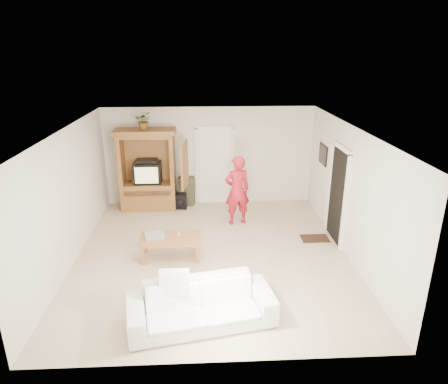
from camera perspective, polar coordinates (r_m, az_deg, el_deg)
The scene contains 19 objects.
floor at distance 8.33m, azimuth -1.68°, elevation -8.91°, with size 6.00×6.00×0.00m, color tan.
ceiling at distance 7.43m, azimuth -1.89°, elevation 8.93°, with size 6.00×6.00×0.00m, color white.
wall_back at distance 10.65m, azimuth -2.13°, elevation 5.14°, with size 5.50×5.50×0.00m, color silver.
wall_front at distance 5.08m, azimuth -1.02°, elevation -12.37°, with size 5.50×5.50×0.00m, color silver.
wall_left at distance 8.21m, azimuth -21.34°, elevation -0.81°, with size 6.00×6.00×0.00m, color silver.
wall_right at distance 8.30m, azimuth 17.56°, elevation -0.14°, with size 6.00×6.00×0.00m, color silver.
armoire at distance 10.53m, azimuth -10.69°, elevation 2.41°, with size 1.82×1.14×2.10m.
door_back at distance 10.70m, azimuth -1.31°, elevation 3.66°, with size 0.85×0.05×2.04m, color white.
doorway_right at distance 8.91m, azimuth 15.95°, elevation -0.51°, with size 0.05×0.90×2.04m, color black.
framed_picture at distance 9.93m, azimuth 13.98°, elevation 5.25°, with size 0.03×0.60×0.48m, color black.
doormat at distance 9.18m, azimuth 12.82°, elevation -6.48°, with size 0.60×0.40×0.02m, color #382316.
plant at distance 10.17m, azimuth -11.36°, elevation 9.99°, with size 0.41×0.35×0.45m, color #4C7238.
man at distance 9.43m, azimuth 1.89°, elevation 0.22°, with size 0.61×0.40×1.68m, color #AB1626.
sofa at distance 6.33m, azimuth -3.27°, elevation -15.76°, with size 2.22×0.87×0.65m, color white.
coffee_table at distance 8.12m, azimuth -7.65°, elevation -6.76°, with size 1.23×0.68×0.45m.
towel at distance 8.11m, azimuth -9.88°, elevation -6.15°, with size 0.38×0.28×0.08m, color #CD4462.
candle at distance 8.11m, azimuth -6.49°, elevation -5.89°, with size 0.08×0.08×0.10m, color tan.
backpack_black at distance 10.55m, azimuth -6.29°, elevation -1.36°, with size 0.34×0.20×0.42m, color black, non-canonical shape.
backpack_olive at distance 10.79m, azimuth -5.35°, elevation 0.15°, with size 0.40×0.30×0.77m, color #47442B, non-canonical shape.
Camera 1 is at (-0.13, -7.29, 4.02)m, focal length 32.00 mm.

